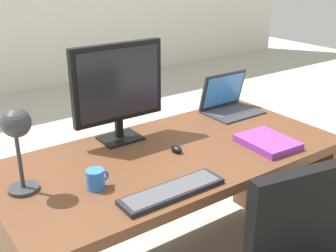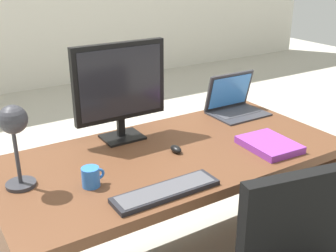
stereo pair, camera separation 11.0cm
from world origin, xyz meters
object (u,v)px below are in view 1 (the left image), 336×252
at_px(monitor, 118,86).
at_px(desk, 168,184).
at_px(keyboard, 172,191).
at_px(laptop, 227,99).
at_px(desk_lamp, 17,134).
at_px(book, 267,142).
at_px(mouse, 176,149).
at_px(coffee_mug, 96,179).

bearing_deg(monitor, desk, -61.23).
height_order(monitor, keyboard, monitor).
bearing_deg(laptop, desk, -158.58).
bearing_deg(keyboard, monitor, 80.64).
height_order(laptop, desk_lamp, desk_lamp).
relative_size(desk, desk_lamp, 4.65).
bearing_deg(desk_lamp, laptop, 10.73).
xyz_separation_m(monitor, book, (0.55, -0.48, -0.26)).
bearing_deg(laptop, keyboard, -144.87).
relative_size(monitor, desk_lamp, 1.38).
bearing_deg(keyboard, mouse, 51.12).
height_order(keyboard, coffee_mug, coffee_mug).
bearing_deg(desk, monitor, 118.77).
distance_m(laptop, book, 0.52).
bearing_deg(keyboard, coffee_mug, 136.83).
relative_size(desk_lamp, coffee_mug, 3.65).
xyz_separation_m(desk, coffee_mug, (-0.44, -0.13, 0.23)).
height_order(mouse, coffee_mug, coffee_mug).
bearing_deg(mouse, monitor, 116.60).
height_order(laptop, keyboard, laptop).
xyz_separation_m(laptop, book, (-0.18, -0.48, -0.05)).
xyz_separation_m(mouse, desk_lamp, (-0.70, 0.04, 0.24)).
bearing_deg(mouse, desk_lamp, 176.52).
bearing_deg(laptop, book, -110.29).
relative_size(laptop, coffee_mug, 3.29).
relative_size(monitor, mouse, 6.67).
distance_m(laptop, keyboard, 1.01).
height_order(mouse, desk_lamp, desk_lamp).
relative_size(monitor, laptop, 1.54).
bearing_deg(coffee_mug, desk_lamp, 152.22).
bearing_deg(desk_lamp, monitor, 23.25).
distance_m(monitor, laptop, 0.76).
height_order(keyboard, mouse, mouse).
bearing_deg(book, laptop, 69.71).
bearing_deg(book, desk, 149.54).
bearing_deg(desk, keyboard, -122.88).
relative_size(desk, laptop, 5.16).
relative_size(keyboard, book, 1.57).
distance_m(monitor, coffee_mug, 0.54).
distance_m(monitor, desk_lamp, 0.61).
distance_m(desk_lamp, coffee_mug, 0.34).
bearing_deg(coffee_mug, laptop, 19.52).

